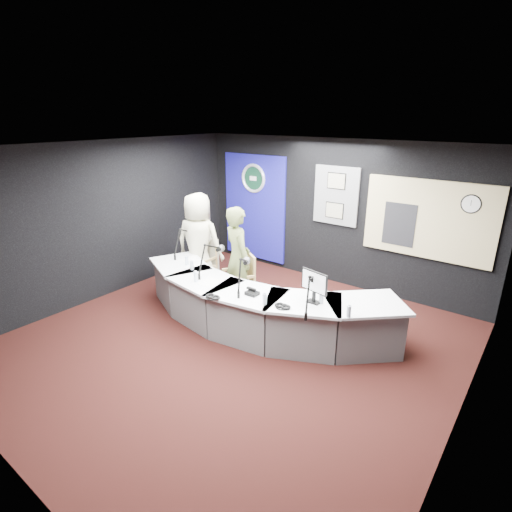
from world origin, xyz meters
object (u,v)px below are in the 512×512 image
Objects in this scene: armchair_right at (238,282)px; person_man at (199,242)px; armchair_left at (200,268)px; person_woman at (238,258)px; broadcast_desk at (254,306)px.

person_man reaches higher than armchair_right.
person_woman is (1.08, -0.15, 0.47)m from armchair_left.
person_woman is (1.08, -0.15, -0.04)m from person_man.
armchair_left is (-1.74, 0.56, 0.05)m from broadcast_desk.
armchair_right is at bearing 154.90° from person_man.
person_man is at bearing 162.15° from broadcast_desk.
person_man is (0.00, 0.00, 0.51)m from armchair_left.
person_woman reaches higher than armchair_left.
person_man is (-1.08, 0.15, 0.48)m from armchair_right.
broadcast_desk is at bearing -17.21° from armchair_left.
armchair_right reaches higher than broadcast_desk.
person_man reaches higher than broadcast_desk.
armchair_right is 0.44m from person_woman.
person_man is at bearing -154.86° from armchair_right.
person_woman is (-0.67, 0.42, 0.52)m from broadcast_desk.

